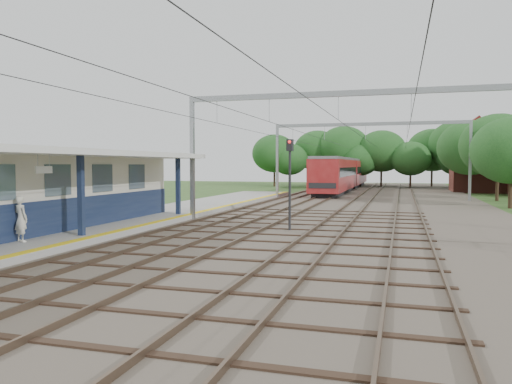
% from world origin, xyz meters
% --- Properties ---
extents(ground, '(160.00, 160.00, 0.00)m').
position_xyz_m(ground, '(0.00, 0.00, 0.00)').
color(ground, '#2D4C1E').
rests_on(ground, ground).
extents(ballast_bed, '(18.00, 90.00, 0.10)m').
position_xyz_m(ballast_bed, '(4.00, 30.00, 0.05)').
color(ballast_bed, '#473D33').
rests_on(ballast_bed, ground).
extents(platform, '(5.00, 52.00, 0.35)m').
position_xyz_m(platform, '(-7.50, 14.00, 0.17)').
color(platform, gray).
rests_on(platform, ground).
extents(yellow_stripe, '(0.45, 52.00, 0.01)m').
position_xyz_m(yellow_stripe, '(-5.25, 14.00, 0.35)').
color(yellow_stripe, yellow).
rests_on(yellow_stripe, platform).
extents(station_building, '(3.41, 18.00, 3.40)m').
position_xyz_m(station_building, '(-8.88, 7.00, 2.04)').
color(station_building, beige).
rests_on(station_building, platform).
extents(canopy, '(6.40, 20.00, 3.44)m').
position_xyz_m(canopy, '(-7.77, 6.00, 3.64)').
color(canopy, '#13203E').
rests_on(canopy, platform).
extents(rail_tracks, '(11.80, 88.00, 0.15)m').
position_xyz_m(rail_tracks, '(1.50, 30.00, 0.18)').
color(rail_tracks, brown).
rests_on(rail_tracks, ballast_bed).
extents(catenary_system, '(17.22, 88.00, 7.00)m').
position_xyz_m(catenary_system, '(3.39, 25.28, 5.51)').
color(catenary_system, gray).
rests_on(catenary_system, ground).
extents(tree_band, '(31.72, 30.88, 8.82)m').
position_xyz_m(tree_band, '(3.84, 57.12, 4.92)').
color(tree_band, '#382619').
rests_on(tree_band, ground).
extents(house_far, '(8.00, 6.12, 8.66)m').
position_xyz_m(house_far, '(16.00, 52.00, 3.23)').
color(house_far, brown).
rests_on(house_far, ground).
extents(person, '(0.72, 0.58, 1.71)m').
position_xyz_m(person, '(-6.97, 3.91, 1.20)').
color(person, beige).
rests_on(person, platform).
extents(train, '(2.96, 36.83, 3.88)m').
position_xyz_m(train, '(-0.50, 52.23, 2.16)').
color(train, black).
rests_on(train, ballast_bed).
extents(signal_post, '(0.34, 0.30, 4.37)m').
position_xyz_m(signal_post, '(1.35, 11.81, 2.76)').
color(signal_post, black).
rests_on(signal_post, ground).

